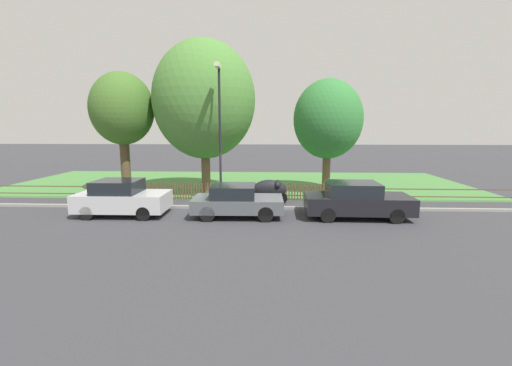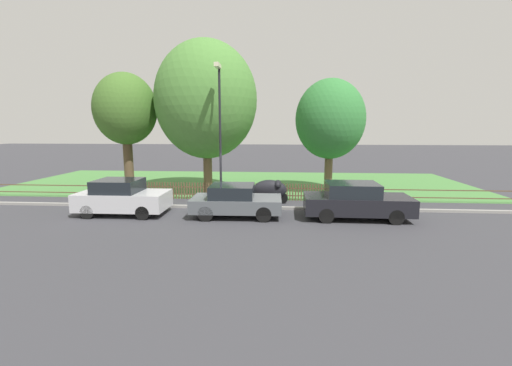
# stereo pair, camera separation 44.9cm
# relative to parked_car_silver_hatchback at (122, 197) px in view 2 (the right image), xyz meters

# --- Properties ---
(ground_plane) EXTENTS (120.00, 120.00, 0.00)m
(ground_plane) POSITION_rel_parked_car_silver_hatchback_xyz_m (4.11, 1.27, -0.75)
(ground_plane) COLOR #38383D
(kerb_stone) EXTENTS (29.41, 0.20, 0.12)m
(kerb_stone) POSITION_rel_parked_car_silver_hatchback_xyz_m (4.11, 1.37, -0.69)
(kerb_stone) COLOR gray
(kerb_stone) RESTS_ON ground
(grass_strip) EXTENTS (29.41, 11.01, 0.01)m
(grass_strip) POSITION_rel_parked_car_silver_hatchback_xyz_m (4.11, 8.83, -0.74)
(grass_strip) COLOR #477F3D
(grass_strip) RESTS_ON ground
(park_fence) EXTENTS (29.41, 0.05, 0.87)m
(park_fence) POSITION_rel_parked_car_silver_hatchback_xyz_m (4.11, 3.34, -0.31)
(park_fence) COLOR brown
(park_fence) RESTS_ON ground
(parked_car_silver_hatchback) EXTENTS (3.74, 1.86, 1.51)m
(parked_car_silver_hatchback) POSITION_rel_parked_car_silver_hatchback_xyz_m (0.00, 0.00, 0.00)
(parked_car_silver_hatchback) COLOR #BCBCC1
(parked_car_silver_hatchback) RESTS_ON ground
(parked_car_black_saloon) EXTENTS (3.75, 1.95, 1.33)m
(parked_car_black_saloon) POSITION_rel_parked_car_silver_hatchback_xyz_m (4.86, 0.02, -0.07)
(parked_car_black_saloon) COLOR #51565B
(parked_car_black_saloon) RESTS_ON ground
(parked_car_navy_estate) EXTENTS (4.27, 1.92, 1.47)m
(parked_car_navy_estate) POSITION_rel_parked_car_silver_hatchback_xyz_m (9.79, 0.07, -0.01)
(parked_car_navy_estate) COLOR black
(parked_car_navy_estate) RESTS_ON ground
(covered_motorcycle) EXTENTS (1.78, 0.80, 1.16)m
(covered_motorcycle) POSITION_rel_parked_car_silver_hatchback_xyz_m (6.25, 2.60, -0.06)
(covered_motorcycle) COLOR black
(covered_motorcycle) RESTS_ON ground
(tree_nearest_kerb) EXTENTS (3.46, 3.46, 6.70)m
(tree_nearest_kerb) POSITION_rel_parked_car_silver_hatchback_xyz_m (-1.97, 5.07, 3.90)
(tree_nearest_kerb) COLOR brown
(tree_nearest_kerb) RESTS_ON ground
(tree_behind_motorcycle) EXTENTS (5.59, 5.59, 8.39)m
(tree_behind_motorcycle) POSITION_rel_parked_car_silver_hatchback_xyz_m (2.59, 5.20, 4.42)
(tree_behind_motorcycle) COLOR brown
(tree_behind_motorcycle) RESTS_ON ground
(tree_mid_park) EXTENTS (3.84, 3.84, 6.35)m
(tree_mid_park) POSITION_rel_parked_car_silver_hatchback_xyz_m (9.43, 5.71, 3.37)
(tree_mid_park) COLOR brown
(tree_mid_park) RESTS_ON ground
(street_lamp) EXTENTS (0.20, 0.79, 6.47)m
(street_lamp) POSITION_rel_parked_car_silver_hatchback_xyz_m (3.90, 1.97, 3.25)
(street_lamp) COLOR black
(street_lamp) RESTS_ON ground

